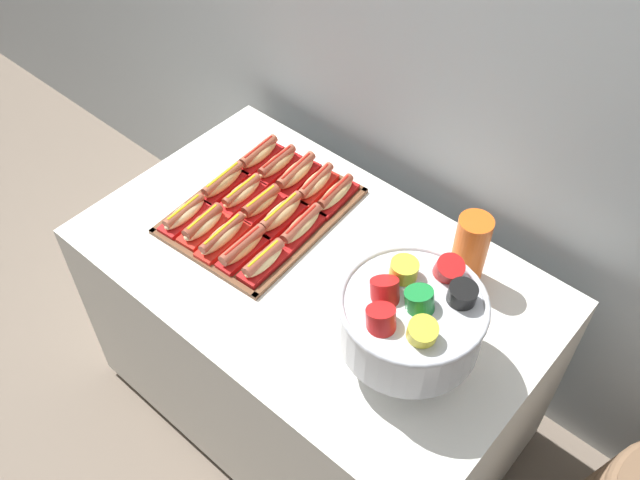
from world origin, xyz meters
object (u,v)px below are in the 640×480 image
(serving_tray, at_px, (262,211))
(hot_dog_14, at_px, (336,195))
(hot_dog_5, at_px, (223,182))
(hot_dog_9, at_px, (301,226))
(hot_dog_6, at_px, (242,193))
(punch_bowl, at_px, (411,318))
(hot_dog_0, at_px, (185,214))
(hot_dog_4, at_px, (264,261))
(hot_dog_8, at_px, (281,215))
(buffet_table, at_px, (314,339))
(hot_dog_13, at_px, (316,184))
(hot_dog_3, at_px, (243,248))
(hot_dog_12, at_px, (296,174))
(hot_dog_1, at_px, (203,225))
(hot_dog_11, at_px, (277,164))
(hot_dog_7, at_px, (261,204))
(hot_dog_10, at_px, (259,154))
(cup_stack, at_px, (470,250))
(hot_dog_2, at_px, (223,237))

(serving_tray, xyz_separation_m, hot_dog_14, (0.14, 0.17, 0.03))
(hot_dog_5, distance_m, hot_dog_9, 0.30)
(hot_dog_6, bearing_deg, punch_bowl, -10.39)
(hot_dog_0, bearing_deg, hot_dog_4, 3.97)
(hot_dog_8, bearing_deg, buffet_table, -18.11)
(hot_dog_13, bearing_deg, hot_dog_6, -128.30)
(hot_dog_4, height_order, hot_dog_8, hot_dog_8)
(hot_dog_3, bearing_deg, hot_dog_6, 136.25)
(hot_dog_5, relative_size, hot_dog_9, 0.99)
(buffet_table, height_order, hot_dog_5, hot_dog_5)
(hot_dog_12, distance_m, hot_dog_13, 0.08)
(hot_dog_6, height_order, hot_dog_12, hot_dog_12)
(hot_dog_3, xyz_separation_m, hot_dog_8, (-0.01, 0.16, -0.00))
(hot_dog_6, bearing_deg, serving_tray, 3.97)
(hot_dog_8, bearing_deg, hot_dog_14, 69.53)
(hot_dog_1, distance_m, hot_dog_8, 0.22)
(hot_dog_14, bearing_deg, hot_dog_3, -98.83)
(hot_dog_0, distance_m, hot_dog_9, 0.34)
(hot_dog_11, bearing_deg, hot_dog_7, -61.58)
(hot_dog_8, distance_m, punch_bowl, 0.58)
(hot_dog_14, bearing_deg, hot_dog_5, -147.22)
(hot_dog_0, bearing_deg, hot_dog_11, 81.17)
(buffet_table, height_order, hot_dog_7, hot_dog_7)
(hot_dog_11, bearing_deg, hot_dog_5, -110.47)
(hot_dog_14, bearing_deg, hot_dog_10, -176.03)
(hot_dog_13, bearing_deg, hot_dog_4, -73.22)
(hot_dog_5, bearing_deg, hot_dog_10, 93.97)
(serving_tray, height_order, hot_dog_14, hot_dog_14)
(hot_dog_5, relative_size, cup_stack, 0.82)
(hot_dog_3, relative_size, hot_dog_9, 0.95)
(hot_dog_2, bearing_deg, hot_dog_10, 118.42)
(hot_dog_2, height_order, hot_dog_3, hot_dog_3)
(hot_dog_2, bearing_deg, hot_dog_4, 3.97)
(hot_dog_1, height_order, hot_dog_14, hot_dog_1)
(punch_bowl, bearing_deg, hot_dog_12, 154.90)
(hot_dog_12, height_order, hot_dog_14, hot_dog_12)
(hot_dog_11, height_order, hot_dog_13, same)
(hot_dog_3, distance_m, hot_dog_10, 0.40)
(hot_dog_8, xyz_separation_m, cup_stack, (0.51, 0.18, 0.07))
(hot_dog_9, bearing_deg, hot_dog_0, -147.22)
(hot_dog_4, distance_m, punch_bowl, 0.48)
(serving_tray, height_order, hot_dog_10, hot_dog_10)
(hot_dog_14, bearing_deg, cup_stack, 1.10)
(hot_dog_14, distance_m, cup_stack, 0.46)
(punch_bowl, bearing_deg, cup_stack, 96.44)
(hot_dog_0, bearing_deg, hot_dog_7, 51.70)
(hot_dog_3, relative_size, hot_dog_13, 0.98)
(hot_dog_0, height_order, hot_dog_7, hot_dog_7)
(hot_dog_1, height_order, hot_dog_2, hot_dog_1)
(hot_dog_5, height_order, hot_dog_8, same)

